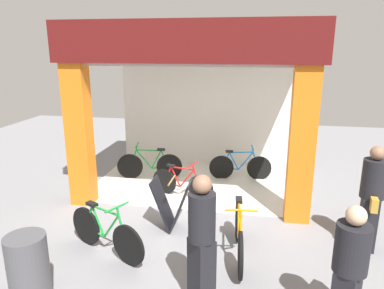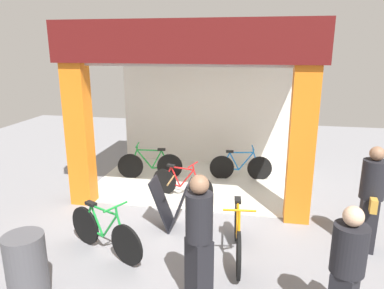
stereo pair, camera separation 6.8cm
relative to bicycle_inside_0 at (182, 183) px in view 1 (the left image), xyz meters
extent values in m
plane|color=gray|center=(0.19, -0.61, -0.32)|extent=(17.48, 17.48, 0.00)
cube|color=beige|center=(0.19, 0.97, -0.31)|extent=(4.74, 3.15, 0.02)
cube|color=silver|center=(0.19, 2.55, 1.11)|extent=(4.74, 0.12, 2.87)
cube|color=orange|center=(-1.95, -0.61, 1.11)|extent=(0.45, 0.36, 2.87)
cube|color=orange|center=(2.33, -0.61, 1.11)|extent=(0.45, 0.36, 2.87)
cube|color=#591414|center=(0.19, -0.76, 2.93)|extent=(4.94, 0.20, 0.75)
cube|color=silver|center=(0.19, 0.97, 2.52)|extent=(4.74, 3.15, 0.06)
cylinder|color=black|center=(-0.42, 0.13, -0.03)|extent=(0.56, 0.20, 0.57)
cylinder|color=black|center=(0.43, -0.13, -0.03)|extent=(0.56, 0.20, 0.57)
cylinder|color=red|center=(-0.22, 0.07, -0.06)|extent=(0.38, 0.14, 0.07)
cylinder|color=red|center=(-0.14, 0.04, 0.13)|extent=(0.25, 0.10, 0.43)
cylinder|color=red|center=(0.12, -0.04, 0.14)|extent=(0.35, 0.13, 0.45)
cylinder|color=red|center=(0.01, 0.00, 0.35)|extent=(0.54, 0.19, 0.05)
cylinder|color=red|center=(-0.33, 0.10, 0.15)|extent=(0.19, 0.08, 0.39)
cylinder|color=red|center=(0.34, -0.10, 0.16)|extent=(0.17, 0.08, 0.40)
cylinder|color=red|center=(0.27, -0.08, 0.41)|extent=(0.06, 0.04, 0.12)
cylinder|color=red|center=(0.26, -0.08, 0.47)|extent=(0.14, 0.39, 0.03)
cube|color=black|center=(-0.25, 0.08, 0.37)|extent=(0.19, 0.13, 0.04)
cylinder|color=black|center=(0.72, 1.27, -0.02)|extent=(0.59, 0.11, 0.59)
cylinder|color=black|center=(1.63, 1.39, -0.02)|extent=(0.59, 0.11, 0.59)
cylinder|color=blue|center=(0.94, 1.30, -0.05)|extent=(0.40, 0.08, 0.08)
cylinder|color=blue|center=(1.02, 1.31, 0.15)|extent=(0.26, 0.06, 0.45)
cylinder|color=blue|center=(1.30, 1.35, 0.15)|extent=(0.37, 0.08, 0.47)
cylinder|color=blue|center=(1.19, 1.33, 0.37)|extent=(0.57, 0.10, 0.05)
cylinder|color=blue|center=(0.82, 1.29, 0.17)|extent=(0.20, 0.06, 0.40)
cylinder|color=blue|center=(1.54, 1.38, 0.18)|extent=(0.18, 0.05, 0.41)
cylinder|color=blue|center=(1.46, 1.37, 0.44)|extent=(0.05, 0.04, 0.12)
cylinder|color=blue|center=(1.45, 1.37, 0.50)|extent=(0.08, 0.41, 0.03)
cube|color=black|center=(0.90, 1.30, 0.39)|extent=(0.19, 0.11, 0.05)
cylinder|color=black|center=(-0.54, 1.07, -0.01)|extent=(0.62, 0.15, 0.63)
cylinder|color=black|center=(-1.49, 0.90, -0.01)|extent=(0.62, 0.15, 0.63)
cylinder|color=#198C33|center=(-0.76, 1.03, -0.03)|extent=(0.42, 0.11, 0.08)
cylinder|color=#198C33|center=(-0.85, 1.01, 0.17)|extent=(0.27, 0.08, 0.47)
cylinder|color=#198C33|center=(-1.14, 0.96, 0.18)|extent=(0.38, 0.10, 0.49)
cylinder|color=#198C33|center=(-1.02, 0.98, 0.41)|extent=(0.60, 0.14, 0.05)
cylinder|color=#198C33|center=(-0.64, 1.05, 0.20)|extent=(0.21, 0.07, 0.42)
cylinder|color=#198C33|center=(-1.40, 0.92, 0.20)|extent=(0.19, 0.07, 0.43)
cylinder|color=#198C33|center=(-1.31, 0.93, 0.48)|extent=(0.06, 0.04, 0.13)
cylinder|color=#198C33|center=(-1.30, 0.93, 0.54)|extent=(0.11, 0.43, 0.03)
cube|color=black|center=(-0.73, 1.03, 0.43)|extent=(0.20, 0.13, 0.05)
cylinder|color=black|center=(-1.16, -2.13, 0.00)|extent=(0.59, 0.33, 0.64)
cylinder|color=black|center=(-0.27, -2.57, 0.00)|extent=(0.59, 0.33, 0.64)
cylinder|color=#198C33|center=(-0.95, -2.23, -0.02)|extent=(0.40, 0.22, 0.08)
cylinder|color=#198C33|center=(-0.87, -2.27, 0.18)|extent=(0.27, 0.16, 0.48)
cylinder|color=#198C33|center=(-0.59, -2.41, 0.19)|extent=(0.37, 0.21, 0.50)
cylinder|color=#198C33|center=(-0.70, -2.35, 0.42)|extent=(0.57, 0.31, 0.05)
cylinder|color=#198C33|center=(-1.06, -2.17, 0.21)|extent=(0.20, 0.13, 0.43)
cylinder|color=#198C33|center=(-0.36, -2.53, 0.22)|extent=(0.19, 0.12, 0.45)
cylinder|color=#198C33|center=(-0.44, -2.49, 0.50)|extent=(0.06, 0.06, 0.13)
cylinder|color=#198C33|center=(-0.45, -2.48, 0.56)|extent=(0.23, 0.41, 0.03)
cube|color=black|center=(-0.98, -2.21, 0.45)|extent=(0.22, 0.17, 0.05)
cylinder|color=black|center=(1.28, -1.52, 0.02)|extent=(0.11, 0.68, 0.67)
cylinder|color=black|center=(1.38, -2.56, 0.02)|extent=(0.11, 0.68, 0.67)
cylinder|color=orange|center=(1.30, -1.77, -0.01)|extent=(0.08, 0.46, 0.09)
cylinder|color=orange|center=(1.31, -1.86, 0.21)|extent=(0.07, 0.30, 0.51)
cylinder|color=orange|center=(1.34, -2.18, 0.22)|extent=(0.08, 0.42, 0.53)
cylinder|color=orange|center=(1.33, -2.05, 0.46)|extent=(0.10, 0.65, 0.05)
cylinder|color=orange|center=(1.29, -1.64, 0.24)|extent=(0.06, 0.22, 0.45)
cylinder|color=orange|center=(1.37, -2.46, 0.24)|extent=(0.06, 0.20, 0.47)
cylinder|color=orange|center=(1.36, -2.36, 0.54)|extent=(0.04, 0.06, 0.14)
cylinder|color=orange|center=(1.36, -2.35, 0.61)|extent=(0.47, 0.08, 0.03)
cube|color=black|center=(1.30, -1.73, 0.49)|extent=(0.12, 0.21, 0.05)
cube|color=black|center=(-0.06, -1.36, 0.14)|extent=(0.36, 0.47, 0.93)
cube|color=black|center=(0.28, -1.36, 0.14)|extent=(0.36, 0.47, 0.93)
cylinder|color=olive|center=(0.11, -1.36, 0.59)|extent=(0.03, 0.47, 0.03)
cube|color=black|center=(3.34, -1.44, 0.12)|extent=(0.28, 0.35, 0.89)
cylinder|color=black|center=(3.34, -1.44, 0.87)|extent=(0.41, 0.41, 0.61)
sphere|color=#8C664C|center=(3.34, -1.44, 1.29)|extent=(0.22, 0.22, 0.22)
cube|color=#BF8C33|center=(3.30, -1.72, 0.56)|extent=(0.12, 0.17, 0.21)
cylinder|color=black|center=(2.59, -3.37, 0.75)|extent=(0.51, 0.51, 0.55)
sphere|color=#D8AD8C|center=(2.59, -3.37, 1.13)|extent=(0.22, 0.22, 0.22)
cube|color=white|center=(2.75, -3.11, 0.47)|extent=(0.20, 0.23, 0.26)
cube|color=black|center=(0.93, -3.22, 0.14)|extent=(0.38, 0.38, 0.92)
cylinder|color=black|center=(0.93, -3.22, 0.90)|extent=(0.47, 0.47, 0.60)
sphere|color=#8C664C|center=(0.93, -3.22, 1.31)|extent=(0.23, 0.23, 0.23)
cylinder|color=#4C4C51|center=(-1.25, -3.51, 0.13)|extent=(0.51, 0.51, 0.89)
camera|label=1|loc=(1.51, -7.06, 2.85)|focal=33.68mm
camera|label=2|loc=(1.58, -7.05, 2.85)|focal=33.68mm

